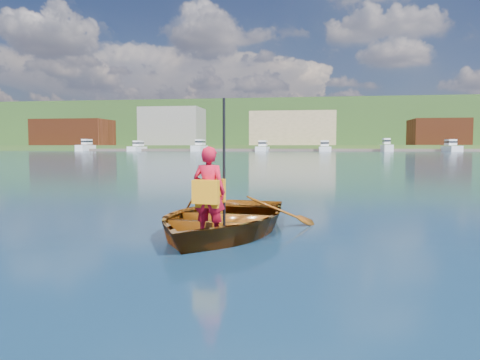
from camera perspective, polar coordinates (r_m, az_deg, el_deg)
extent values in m
plane|color=#162844|center=(6.29, -2.51, -7.52)|extent=(600.00, 600.00, 0.00)
imported|color=brown|center=(6.92, -2.21, -4.72)|extent=(2.98, 3.80, 0.72)
imported|color=red|center=(5.97, -3.79, -1.50)|extent=(0.47, 0.34, 1.17)
cube|color=orange|center=(5.86, -4.21, -1.46)|extent=(0.35, 0.15, 0.30)
cube|color=orange|center=(6.08, -3.38, -1.26)|extent=(0.35, 0.13, 0.30)
cube|color=orange|center=(5.99, -3.78, -3.08)|extent=(0.33, 0.26, 0.05)
cylinder|color=black|center=(6.03, -1.95, 1.49)|extent=(0.04, 0.04, 1.79)
cube|color=#36501F|center=(196.06, 8.18, 3.88)|extent=(400.00, 80.00, 2.00)
cube|color=#21511B|center=(246.25, 8.27, 6.23)|extent=(400.00, 100.00, 22.00)
cube|color=brown|center=(154.19, 10.94, 3.61)|extent=(159.98, 12.67, 0.80)
cube|color=brown|center=(193.92, -19.64, 5.47)|extent=(28.00, 16.00, 10.00)
cube|color=gray|center=(178.71, -8.20, 6.44)|extent=(22.00, 16.00, 14.00)
cube|color=tan|center=(171.30, 6.47, 6.23)|extent=(30.00, 16.00, 12.00)
cube|color=brown|center=(176.65, 22.97, 5.39)|extent=(18.00, 16.00, 9.00)
cube|color=white|center=(166.93, -18.30, 3.68)|extent=(2.75, 9.81, 2.25)
cube|color=white|center=(167.82, -18.16, 4.45)|extent=(1.92, 4.42, 1.80)
cube|color=black|center=(167.82, -18.17, 4.48)|extent=(1.98, 4.61, 0.50)
cube|color=white|center=(159.54, -12.41, 3.70)|extent=(3.04, 10.87, 1.70)
cube|color=white|center=(160.56, -12.28, 4.39)|extent=(2.13, 4.89, 1.80)
cube|color=black|center=(160.56, -12.28, 4.43)|extent=(2.19, 5.11, 0.50)
cube|color=white|center=(153.26, -4.96, 3.83)|extent=(3.20, 11.42, 2.07)
cube|color=white|center=(154.38, -4.87, 4.62)|extent=(2.24, 5.14, 1.80)
cube|color=black|center=(154.38, -4.87, 4.66)|extent=(2.30, 5.37, 0.50)
cube|color=white|center=(149.80, 2.77, 3.77)|extent=(3.42, 12.23, 1.67)
cube|color=white|center=(151.03, 2.82, 4.49)|extent=(2.40, 5.50, 1.80)
cube|color=black|center=(151.03, 2.82, 4.53)|extent=(2.47, 5.75, 0.50)
cube|color=white|center=(149.12, 10.28, 3.70)|extent=(3.55, 12.67, 1.63)
cube|color=white|center=(150.39, 10.27, 4.42)|extent=(2.48, 5.70, 1.80)
cube|color=black|center=(150.40, 10.27, 4.46)|extent=(2.56, 5.96, 0.50)
cube|color=white|center=(150.87, 17.44, 3.68)|extent=(2.61, 9.33, 2.27)
cube|color=white|center=(151.80, 17.41, 4.54)|extent=(1.83, 4.20, 1.80)
cube|color=black|center=(151.81, 17.41, 4.58)|extent=(1.88, 4.38, 0.50)
cube|color=white|center=(154.93, 24.38, 3.46)|extent=(3.26, 11.63, 1.88)
cube|color=white|center=(156.05, 24.28, 4.21)|extent=(2.28, 5.23, 1.80)
cube|color=black|center=(156.05, 24.28, 4.24)|extent=(2.35, 5.47, 0.50)
cylinder|color=#382314|center=(264.61, 6.10, 7.43)|extent=(0.80, 0.80, 3.29)
sphere|color=#265D21|center=(264.91, 6.11, 8.38)|extent=(6.14, 6.14, 6.14)
cylinder|color=#382314|center=(292.72, 23.22, 7.50)|extent=(0.80, 0.80, 2.90)
sphere|color=#265D21|center=(293.00, 23.24, 8.26)|extent=(5.42, 5.42, 5.42)
cylinder|color=#382314|center=(205.42, 9.88, 5.03)|extent=(0.80, 0.80, 2.62)
sphere|color=#265D21|center=(205.52, 9.89, 6.00)|extent=(4.89, 4.89, 4.89)
cylinder|color=#382314|center=(210.25, 7.17, 5.45)|extent=(0.80, 0.80, 3.79)
sphere|color=#265D21|center=(210.44, 7.18, 6.83)|extent=(7.08, 7.08, 7.08)
cylinder|color=#382314|center=(297.69, -14.94, 7.32)|extent=(0.80, 0.80, 3.68)
sphere|color=#265D21|center=(298.03, -14.96, 8.26)|extent=(6.88, 6.88, 6.88)
cylinder|color=#382314|center=(244.16, 1.48, 6.69)|extent=(0.80, 0.80, 3.07)
sphere|color=#265D21|center=(244.39, 1.48, 7.65)|extent=(5.73, 5.73, 5.73)
cylinder|color=#382314|center=(283.21, 12.28, 7.90)|extent=(0.80, 0.80, 3.56)
sphere|color=#265D21|center=(283.58, 12.29, 8.85)|extent=(6.64, 6.64, 6.64)
cylinder|color=#382314|center=(245.46, -14.63, 5.76)|extent=(0.80, 0.80, 2.82)
sphere|color=#265D21|center=(245.61, -14.64, 6.63)|extent=(5.26, 5.26, 5.26)
cylinder|color=#382314|center=(252.14, -23.75, 5.04)|extent=(0.80, 0.80, 3.66)
sphere|color=#265D21|center=(252.30, -23.78, 6.14)|extent=(6.82, 6.82, 6.82)
cylinder|color=#382314|center=(246.03, 25.23, 6.08)|extent=(0.80, 0.80, 3.80)
sphere|color=#265D21|center=(246.30, 25.26, 7.26)|extent=(7.10, 7.10, 7.10)
cylinder|color=#382314|center=(216.33, -7.93, 5.23)|extent=(0.80, 0.80, 3.53)
sphere|color=#265D21|center=(216.48, -7.94, 6.48)|extent=(6.59, 6.59, 6.59)
cylinder|color=#382314|center=(299.39, -19.79, 6.80)|extent=(0.80, 0.80, 3.24)
sphere|color=#265D21|center=(299.65, -19.81, 7.63)|extent=(6.05, 6.05, 6.05)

